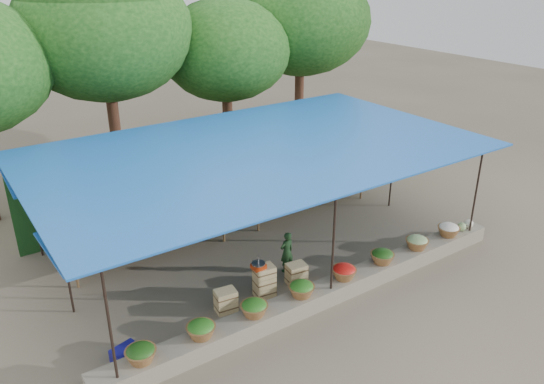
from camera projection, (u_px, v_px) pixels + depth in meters
ground at (259, 249)px, 13.97m from camera, size 60.00×60.00×0.00m
stone_curb at (326, 293)px, 11.81m from camera, size 10.60×0.55×0.40m
stall_canopy at (257, 153)px, 12.94m from camera, size 10.80×6.60×2.82m
produce_baskets at (323, 280)px, 11.62m from camera, size 8.98×0.58×0.34m
netting_backdrop at (202, 169)px, 15.85m from camera, size 10.60×0.06×2.50m
tree_row at (167, 38)px, 16.94m from camera, size 16.51×5.50×7.12m
fruit_table_left at (148, 234)px, 13.47m from camera, size 4.21×0.95×0.93m
fruit_table_right at (304, 190)px, 16.04m from camera, size 4.21×0.95×0.93m
crate_counter at (263, 284)px, 11.92m from camera, size 2.39×0.40×0.77m
weighing_scale at (258, 266)px, 11.64m from camera, size 0.30×0.30×0.32m
vendor_seated at (287, 252)px, 12.81m from camera, size 0.40×0.28×1.05m
customer_left at (110, 219)px, 13.93m from camera, size 0.88×0.78×1.52m
customer_mid at (286, 177)px, 16.43m from camera, size 1.21×0.95×1.65m
customer_right at (329, 167)px, 16.90m from camera, size 1.06×1.10×1.85m
blue_crate_front at (141, 356)px, 10.02m from camera, size 0.51×0.41×0.28m
blue_crate_back at (126, 355)px, 10.03m from camera, size 0.58×0.48×0.30m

